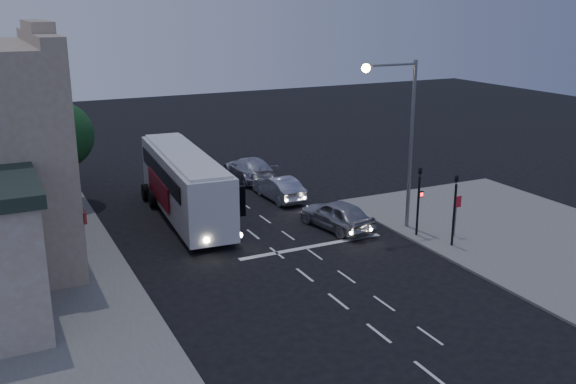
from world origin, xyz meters
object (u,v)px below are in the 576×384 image
traffic_signal_main (419,193)px  traffic_signal_side (455,202)px  car_suv (337,215)px  car_sedan_b (249,169)px  tour_bus (185,182)px  car_sedan_a (279,188)px  street_tree (59,132)px  streetlight (402,126)px  regulatory_sign (457,209)px

traffic_signal_main → traffic_signal_side: 2.10m
car_suv → car_sedan_b: size_ratio=0.85×
tour_bus → car_sedan_a: size_ratio=2.77×
traffic_signal_main → street_tree: 21.38m
car_suv → street_tree: size_ratio=0.77×
tour_bus → street_tree: size_ratio=2.02×
car_sedan_b → traffic_signal_main: (3.46, -14.53, 1.61)m
car_suv → traffic_signal_side: size_ratio=1.16×
car_sedan_a → traffic_signal_main: traffic_signal_main is taller
tour_bus → streetlight: (9.65, -7.25, 3.68)m
traffic_signal_side → street_tree: size_ratio=0.66×
traffic_signal_main → street_tree: (-15.81, 14.25, 2.08)m
traffic_signal_main → regulatory_sign: (1.70, -1.01, -0.82)m
car_sedan_a → street_tree: street_tree is taller
car_sedan_b → car_sedan_a: bearing=89.1°
car_sedan_b → regulatory_sign: (5.16, -15.55, 0.78)m
tour_bus → car_sedan_a: 6.48m
traffic_signal_main → regulatory_sign: 2.14m
streetlight → street_tree: (-15.55, 12.82, -1.23)m
traffic_signal_side → streetlight: 4.84m
car_suv → traffic_signal_side: traffic_signal_side is taller
traffic_signal_main → car_sedan_a: bearing=111.0°
car_sedan_a → tour_bus: bearing=4.4°
streetlight → car_suv: bearing=150.9°
car_suv → street_tree: (-12.68, 11.22, 3.68)m
car_sedan_a → streetlight: size_ratio=0.50×
car_sedan_b → regulatory_sign: size_ratio=2.55×
car_suv → street_tree: 17.33m
tour_bus → car_suv: (6.78, -5.65, -1.24)m
streetlight → street_tree: 20.19m
traffic_signal_side → street_tree: 23.24m
regulatory_sign → street_tree: street_tree is taller
car_suv → streetlight: 5.92m
car_suv → streetlight: bearing=141.0°
tour_bus → car_suv: size_ratio=2.63×
car_sedan_a → regulatory_sign: bearing=114.9°
traffic_signal_main → street_tree: size_ratio=0.66×
car_suv → car_sedan_b: 11.52m
car_sedan_b → traffic_signal_main: size_ratio=1.37×
tour_bus → car_sedan_a: (6.30, 0.73, -1.31)m
tour_bus → car_sedan_a: bearing=10.5°
tour_bus → streetlight: size_ratio=1.39×
car_suv → car_sedan_b: same height
car_sedan_b → street_tree: bearing=2.0°
car_sedan_a → street_tree: size_ratio=0.73×
tour_bus → car_sedan_b: 8.80m
street_tree → tour_bus: bearing=-43.4°
car_sedan_a → car_sedan_b: size_ratio=0.81×
car_sedan_a → car_suv: bearing=92.2°
car_suv → car_sedan_a: size_ratio=1.05×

